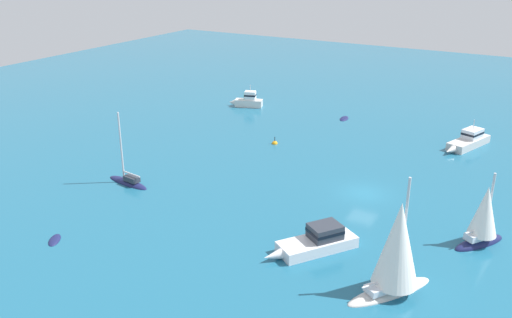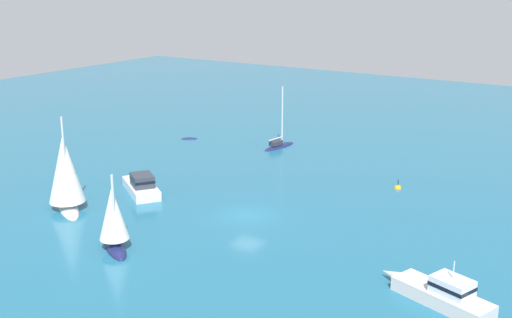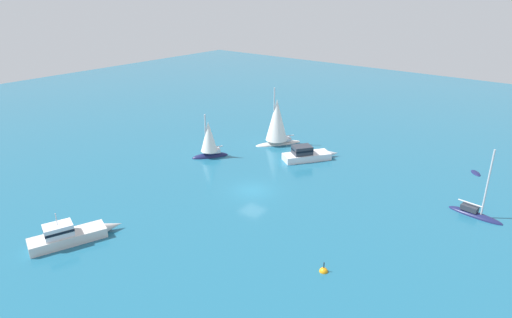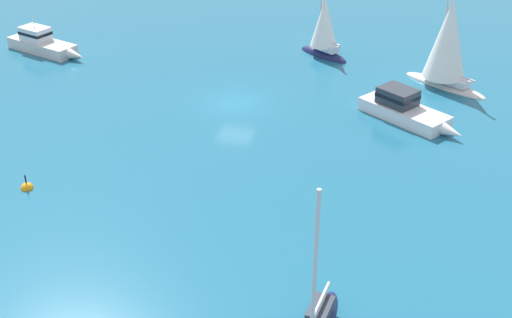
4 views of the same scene
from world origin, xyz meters
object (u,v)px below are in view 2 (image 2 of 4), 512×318
(dinghy, at_px, (189,139))
(sailboat, at_px, (65,174))
(motor_cruiser, at_px, (441,293))
(cabin_cruiser, at_px, (141,185))
(ketch, at_px, (279,145))
(channel_buoy, at_px, (398,188))
(yacht, at_px, (114,223))

(dinghy, distance_m, sailboat, 25.80)
(motor_cruiser, bearing_deg, cabin_cruiser, 8.24)
(dinghy, height_order, ketch, ketch)
(motor_cruiser, height_order, channel_buoy, motor_cruiser)
(sailboat, bearing_deg, cabin_cruiser, 103.09)
(yacht, distance_m, channel_buoy, 27.42)
(sailboat, height_order, yacht, sailboat)
(cabin_cruiser, xyz_separation_m, motor_cruiser, (-29.58, 5.62, -0.00))
(cabin_cruiser, xyz_separation_m, yacht, (-7.09, 10.48, 1.30))
(cabin_cruiser, relative_size, sailboat, 0.83)
(dinghy, relative_size, cabin_cruiser, 0.29)
(sailboat, relative_size, yacht, 1.34)
(sailboat, relative_size, channel_buoy, 7.15)
(dinghy, xyz_separation_m, ketch, (-11.17, -2.61, 0.23))
(dinghy, relative_size, motor_cruiser, 0.26)
(yacht, bearing_deg, cabin_cruiser, 157.69)
(channel_buoy, bearing_deg, ketch, -21.88)
(ketch, relative_size, channel_buoy, 6.23)
(motor_cruiser, distance_m, channel_buoy, 22.10)
(ketch, distance_m, channel_buoy, 18.45)
(yacht, bearing_deg, ketch, 132.40)
(cabin_cruiser, xyz_separation_m, sailboat, (2.38, 6.54, 2.36))
(dinghy, height_order, cabin_cruiser, cabin_cruiser)
(yacht, xyz_separation_m, ketch, (4.85, -31.31, -1.80))
(sailboat, height_order, channel_buoy, sailboat)
(motor_cruiser, xyz_separation_m, channel_buoy, (10.22, -19.58, -0.72))
(channel_buoy, bearing_deg, yacht, 63.34)
(sailboat, bearing_deg, yacht, 10.47)
(ketch, bearing_deg, motor_cruiser, -126.72)
(cabin_cruiser, xyz_separation_m, channel_buoy, (-19.36, -13.96, -0.72))
(channel_buoy, bearing_deg, cabin_cruiser, 35.79)
(cabin_cruiser, relative_size, motor_cruiser, 0.89)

